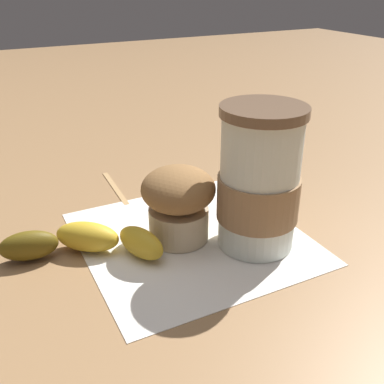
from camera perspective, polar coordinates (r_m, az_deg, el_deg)
name	(u,v)px	position (r m, az deg, el deg)	size (l,w,h in m)	color
ground_plane	(192,238)	(0.51, 0.00, -5.87)	(3.00, 3.00, 0.00)	#936D47
paper_napkin	(192,238)	(0.51, 0.00, -5.80)	(0.24, 0.24, 0.00)	white
coffee_cup	(259,183)	(0.47, 8.50, 1.12)	(0.09, 0.09, 0.15)	silver
muffin	(178,201)	(0.49, -1.74, -1.14)	(0.08, 0.08, 0.08)	beige
banana	(86,241)	(0.49, -13.29, -6.07)	(0.16, 0.10, 0.03)	gold
wooden_stirrer	(115,188)	(0.63, -9.74, 0.56)	(0.11, 0.01, 0.00)	tan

